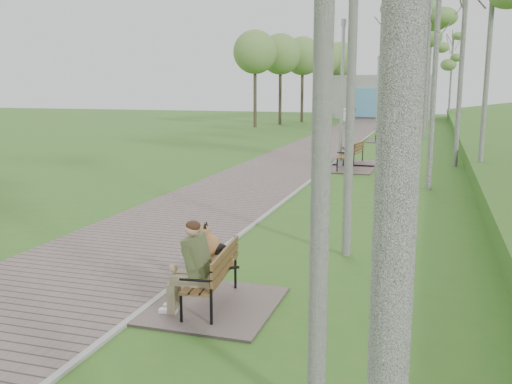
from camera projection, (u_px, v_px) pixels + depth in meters
The scene contains 18 objects.
ground at pixel (64, 373), 6.35m from camera, with size 120.00×120.00×0.00m, color #366923.
walkway at pixel (310, 152), 27.03m from camera, with size 3.50×67.00×0.04m, color #695B55.
kerb at pixel (347, 153), 26.52m from camera, with size 0.10×67.00×0.05m, color #999993.
building_north at pixel (377, 97), 54.25m from camera, with size 10.00×5.20×4.00m.
bench_main at pixel (205, 278), 8.15m from camera, with size 1.79×1.99×1.56m.
bench_second at pixel (345, 163), 21.44m from camera, with size 2.06×2.29×1.27m.
bench_third at pixel (353, 159), 23.05m from camera, with size 1.79×1.99×1.10m.
bench_far at pixel (383, 138), 31.87m from camera, with size 1.76×1.95×1.08m.
lamp_post_second at pixel (342, 100), 21.55m from camera, with size 0.21×0.21×5.54m.
lamp_post_third at pixel (377, 97), 38.53m from camera, with size 0.19×0.19×5.01m.
lamp_post_far at pixel (395, 95), 51.62m from camera, with size 0.19×0.19×4.80m.
pedestrian_near at pixel (345, 118), 41.17m from camera, with size 0.54×0.35×1.48m, color silver.
pedestrian_far at pixel (353, 111), 51.10m from camera, with size 0.80×0.63×1.65m, color gray.
birch_mid_c at pixel (410, 0), 28.01m from camera, with size 2.69×2.69×9.22m.
birch_far_b at pixel (431, 7), 31.76m from camera, with size 2.80×2.80×9.46m.
birch_far_c at pixel (433, 16), 39.43m from camera, with size 2.85×2.85×9.93m.
birch_distant_a at pixel (422, 22), 36.90m from camera, with size 2.49×2.49×9.12m.
birch_distant_b at pixel (452, 51), 50.75m from camera, with size 2.36×2.36×7.71m.
Camera 1 is at (3.79, -4.97, 3.17)m, focal length 40.00 mm.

